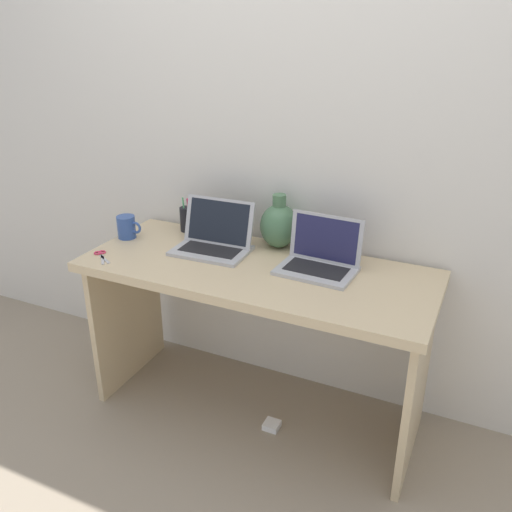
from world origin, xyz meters
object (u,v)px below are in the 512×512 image
at_px(laptop_right, 321,256).
at_px(pen_cup, 186,219).
at_px(scissors, 101,255).
at_px(laptop_left, 215,237).
at_px(power_brick, 272,425).
at_px(green_vase, 279,225).
at_px(coffee_mug, 127,227).

height_order(laptop_right, pen_cup, laptop_right).
bearing_deg(pen_cup, scissors, -113.32).
xyz_separation_m(laptop_left, scissors, (-0.42, -0.28, -0.05)).
distance_m(scissors, power_brick, 1.09).
distance_m(laptop_right, green_vase, 0.29).
bearing_deg(coffee_mug, power_brick, -8.66).
height_order(scissors, power_brick, scissors).
xyz_separation_m(scissors, power_brick, (0.79, 0.10, -0.74)).
bearing_deg(power_brick, laptop_left, 154.39).
distance_m(laptop_left, power_brick, 0.89).
xyz_separation_m(coffee_mug, power_brick, (0.81, -0.12, -0.79)).
bearing_deg(power_brick, green_vase, 109.76).
distance_m(green_vase, scissors, 0.80).
height_order(green_vase, pen_cup, green_vase).
bearing_deg(coffee_mug, laptop_left, 6.63).
distance_m(laptop_right, pen_cup, 0.75).
bearing_deg(scissors, power_brick, 7.28).
bearing_deg(power_brick, scissors, -172.72).
bearing_deg(power_brick, laptop_right, 53.95).
xyz_separation_m(laptop_right, scissors, (-0.92, -0.28, -0.05)).
distance_m(coffee_mug, power_brick, 1.14).
bearing_deg(power_brick, coffee_mug, 171.34).
distance_m(laptop_right, scissors, 0.96).
relative_size(laptop_right, green_vase, 1.31).
xyz_separation_m(laptop_left, laptop_right, (0.50, 0.01, -0.00)).
bearing_deg(laptop_right, laptop_left, -179.34).
xyz_separation_m(laptop_right, pen_cup, (-0.74, 0.14, 0.00)).
bearing_deg(laptop_left, green_vase, 31.36).
xyz_separation_m(laptop_left, coffee_mug, (-0.45, -0.05, -0.00)).
height_order(laptop_right, green_vase, green_vase).
height_order(green_vase, power_brick, green_vase).
height_order(pen_cup, power_brick, pen_cup).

